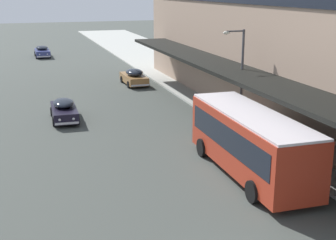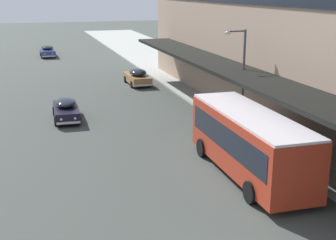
# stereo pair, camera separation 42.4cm
# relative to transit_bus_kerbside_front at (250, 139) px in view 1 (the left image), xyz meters

# --- Properties ---
(transit_bus_kerbside_front) EXTENTS (2.94, 9.42, 3.19)m
(transit_bus_kerbside_front) POSITION_rel_transit_bus_kerbside_front_xyz_m (0.00, 0.00, 0.00)
(transit_bus_kerbside_front) COLOR #B0311D
(transit_bus_kerbside_front) RESTS_ON ground
(sedan_second_near) EXTENTS (1.97, 4.60, 1.56)m
(sedan_second_near) POSITION_rel_transit_bus_kerbside_front_xyz_m (0.00, 23.50, -1.07)
(sedan_second_near) COLOR #9E6E3D
(sedan_second_near) RESTS_ON ground
(sedan_oncoming_front) EXTENTS (1.96, 4.59, 1.48)m
(sedan_oncoming_front) POSITION_rel_transit_bus_kerbside_front_xyz_m (-7.17, 45.40, -1.10)
(sedan_oncoming_front) COLOR navy
(sedan_oncoming_front) RESTS_ON ground
(sedan_far_back) EXTENTS (1.87, 4.61, 1.46)m
(sedan_far_back) POSITION_rel_transit_bus_kerbside_front_xyz_m (-7.67, 13.05, -1.11)
(sedan_far_back) COLOR black
(sedan_far_back) RESTS_ON ground
(pedestrian_at_kerb) EXTENTS (0.49, 0.44, 1.86)m
(pedestrian_at_kerb) POSITION_rel_transit_bus_kerbside_front_xyz_m (3.43, 0.07, -0.66)
(pedestrian_at_kerb) COLOR black
(pedestrian_at_kerb) RESTS_ON sidewalk_kerb
(street_lamp) EXTENTS (1.50, 0.28, 6.30)m
(street_lamp) POSITION_rel_transit_bus_kerbside_front_xyz_m (3.05, 7.50, 2.02)
(street_lamp) COLOR #4C4C51
(street_lamp) RESTS_ON sidewalk_kerb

